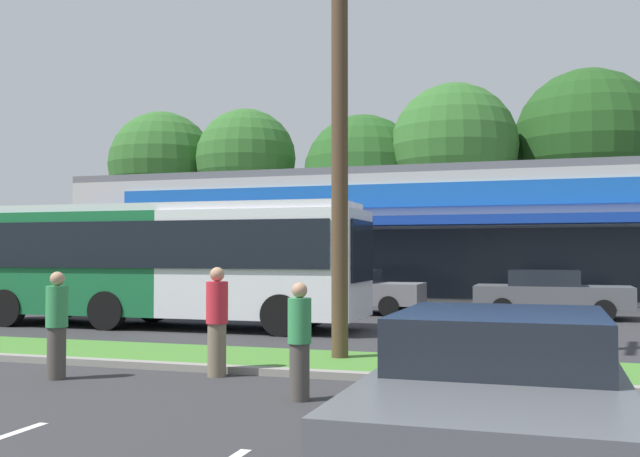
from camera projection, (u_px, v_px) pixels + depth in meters
name	position (u px, v px, depth m)	size (l,w,h in m)	color
grass_median	(220.00, 357.00, 13.48)	(56.00, 2.20, 0.12)	#427A2D
curb_lip	(189.00, 367.00, 12.32)	(56.00, 0.24, 0.12)	gray
storefront_building	(399.00, 236.00, 34.14)	(28.24, 11.95, 5.46)	#BCB7AD
tree_far_left	(162.00, 165.00, 47.16)	(6.76, 6.76, 11.02)	#473323
tree_left	(246.00, 159.00, 45.02)	(6.13, 6.13, 10.78)	#473323
tree_mid_left	(363.00, 175.00, 42.88)	(7.00, 7.00, 10.02)	#473323
tree_mid	(454.00, 147.00, 40.60)	(7.00, 7.00, 11.35)	#473323
tree_mid_right	(588.00, 142.00, 41.30)	(8.27, 8.27, 12.32)	#473323
utility_pole	(332.00, 64.00, 13.29)	(3.08, 2.40, 10.13)	#4C3826
city_bus	(159.00, 261.00, 19.65)	(11.23, 2.82, 3.25)	#196638
car_0	(351.00, 290.00, 23.91)	(4.60, 2.00, 1.41)	slate
car_1	(60.00, 285.00, 27.02)	(4.46, 1.97, 1.48)	maroon
car_3	(551.00, 293.00, 22.17)	(4.56, 1.95, 1.44)	#515459
car_4	(500.00, 403.00, 5.87)	(2.00, 4.29, 1.50)	#515459
pedestrian_near_bench	(57.00, 325.00, 11.53)	(0.34, 0.34, 1.69)	#47423D
pedestrian_by_pole	(300.00, 341.00, 9.87)	(0.32, 0.32, 1.59)	#47423D
pedestrian_mid	(217.00, 321.00, 11.78)	(0.35, 0.35, 1.75)	#726651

